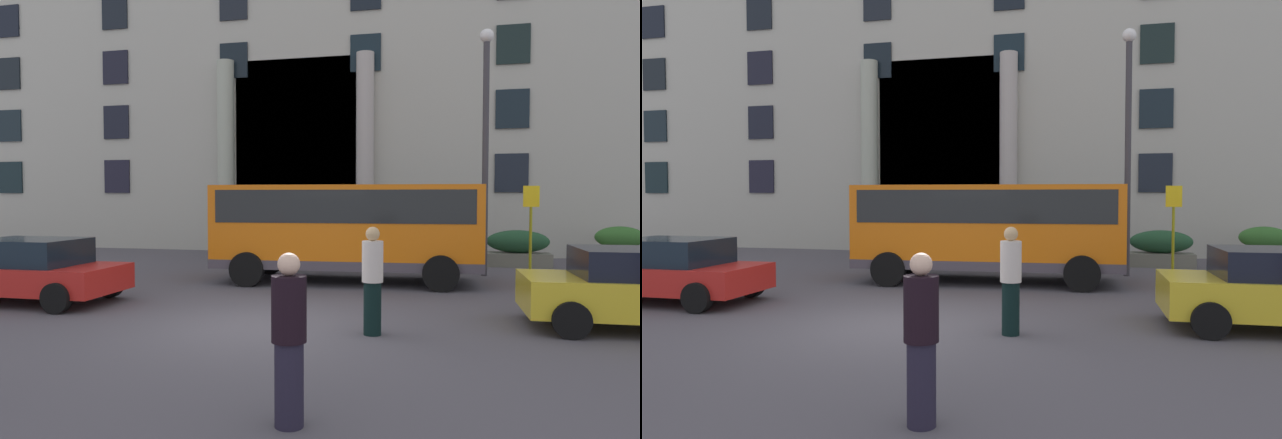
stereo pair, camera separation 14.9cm
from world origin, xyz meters
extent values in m
cube|color=#49464C|center=(0.00, 0.00, -0.06)|extent=(80.00, 64.00, 0.12)
cube|color=#A9A79A|center=(0.00, 17.50, 7.37)|extent=(42.28, 9.00, 14.74)
cube|color=black|center=(-2.95, 13.06, 4.03)|extent=(5.24, 0.12, 8.07)
cylinder|color=#A4AB97|center=(-5.93, 12.75, 4.03)|extent=(0.72, 0.72, 8.07)
cylinder|color=#ADA59F|center=(0.02, 12.75, 4.03)|extent=(0.72, 0.72, 8.07)
cube|color=black|center=(-16.91, 12.96, 3.24)|extent=(1.23, 0.08, 1.48)
cube|color=black|center=(-11.27, 12.96, 3.24)|extent=(1.23, 0.08, 1.48)
cube|color=black|center=(5.64, 12.96, 3.24)|extent=(1.23, 0.08, 1.48)
cube|color=black|center=(-16.91, 12.96, 5.68)|extent=(1.23, 0.08, 1.48)
cube|color=black|center=(-11.27, 12.96, 5.68)|extent=(1.23, 0.08, 1.48)
cube|color=black|center=(5.64, 12.96, 5.68)|extent=(1.23, 0.08, 1.48)
cube|color=black|center=(-16.91, 12.96, 8.11)|extent=(1.23, 0.08, 1.48)
cube|color=black|center=(-11.27, 12.96, 8.11)|extent=(1.23, 0.08, 1.48)
cube|color=black|center=(-5.64, 12.96, 8.11)|extent=(1.23, 0.08, 1.48)
cube|color=black|center=(0.00, 12.96, 8.11)|extent=(1.23, 0.08, 1.48)
cube|color=black|center=(5.64, 12.96, 8.11)|extent=(1.23, 0.08, 1.48)
cube|color=black|center=(-16.91, 12.96, 10.54)|extent=(1.23, 0.08, 1.48)
cube|color=black|center=(-11.27, 12.96, 10.54)|extent=(1.23, 0.08, 1.48)
cube|color=black|center=(-5.64, 12.96, 10.54)|extent=(1.23, 0.08, 1.48)
cube|color=orange|center=(0.59, 5.50, 1.55)|extent=(7.18, 2.90, 2.19)
cube|color=black|center=(0.59, 5.50, 2.09)|extent=(6.76, 2.90, 0.85)
cube|color=black|center=(4.03, 5.73, 1.90)|extent=(0.20, 2.04, 1.06)
cube|color=#49414A|center=(0.59, 5.50, 0.57)|extent=(7.18, 2.94, 0.24)
cylinder|color=black|center=(2.97, 6.88, 0.45)|extent=(0.92, 0.34, 0.90)
cylinder|color=black|center=(3.13, 4.45, 0.45)|extent=(0.92, 0.34, 0.90)
cylinder|color=black|center=(-1.95, 6.55, 0.45)|extent=(0.92, 0.34, 0.90)
cylinder|color=black|center=(-1.78, 4.12, 0.45)|extent=(0.92, 0.34, 0.90)
cylinder|color=#949414|center=(5.59, 7.29, 1.30)|extent=(0.08, 0.08, 2.59)
cube|color=yellow|center=(5.59, 7.26, 2.34)|extent=(0.44, 0.03, 0.60)
cube|color=gray|center=(8.88, 10.81, 0.31)|extent=(1.63, 0.78, 0.62)
ellipsoid|color=#2D5F25|center=(8.88, 10.81, 0.98)|extent=(1.56, 0.70, 0.73)
cube|color=gray|center=(-2.40, 10.15, 0.30)|extent=(1.91, 0.81, 0.59)
ellipsoid|color=#246B37|center=(-2.40, 10.15, 0.99)|extent=(1.83, 0.73, 0.81)
cube|color=#646457|center=(5.57, 10.10, 0.23)|extent=(2.11, 0.85, 0.46)
ellipsoid|color=#1E4529|center=(5.57, 10.10, 0.84)|extent=(2.02, 0.77, 0.76)
cube|color=gold|center=(6.60, 1.21, 0.60)|extent=(4.00, 1.87, 0.65)
cylinder|color=black|center=(5.23, 2.05, 0.31)|extent=(0.63, 0.22, 0.62)
cylinder|color=black|center=(5.28, 0.29, 0.31)|extent=(0.63, 0.22, 0.62)
cube|color=red|center=(-5.67, 1.00, 0.55)|extent=(4.01, 1.86, 0.57)
cube|color=black|center=(-5.67, 1.00, 1.12)|extent=(2.17, 1.62, 0.57)
cylinder|color=black|center=(-4.32, 1.92, 0.31)|extent=(0.62, 0.20, 0.62)
cylinder|color=black|center=(-4.30, 0.09, 0.31)|extent=(0.62, 0.20, 0.62)
cylinder|color=black|center=(-7.03, 1.90, 0.31)|extent=(0.62, 0.20, 0.62)
cylinder|color=black|center=(-7.47, 3.43, 0.30)|extent=(0.61, 0.19, 0.60)
cube|color=red|center=(-8.19, 3.31, 0.58)|extent=(0.97, 0.39, 0.32)
cube|color=black|center=(-8.37, 3.28, 0.76)|extent=(0.55, 0.28, 0.12)
cylinder|color=#A5A5A8|center=(-7.58, 3.41, 0.88)|extent=(0.12, 0.55, 0.03)
cylinder|color=#1F1C2D|center=(1.74, -4.10, 0.43)|extent=(0.30, 0.30, 0.87)
cylinder|color=black|center=(1.74, -4.10, 1.20)|extent=(0.36, 0.36, 0.67)
sphere|color=beige|center=(1.74, -4.10, 1.66)|extent=(0.23, 0.23, 0.23)
cylinder|color=black|center=(2.07, -0.17, 0.45)|extent=(0.30, 0.30, 0.90)
cylinder|color=beige|center=(2.07, -0.17, 1.24)|extent=(0.36, 0.36, 0.69)
sphere|color=tan|center=(2.07, -0.17, 1.71)|extent=(0.24, 0.24, 0.24)
cylinder|color=#363439|center=(4.34, 7.60, 3.42)|extent=(0.18, 0.18, 6.83)
sphere|color=silver|center=(4.34, 7.60, 7.01)|extent=(0.40, 0.40, 0.40)
camera|label=1|loc=(3.30, -9.45, 2.34)|focal=31.25mm
camera|label=2|loc=(3.45, -9.41, 2.34)|focal=31.25mm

